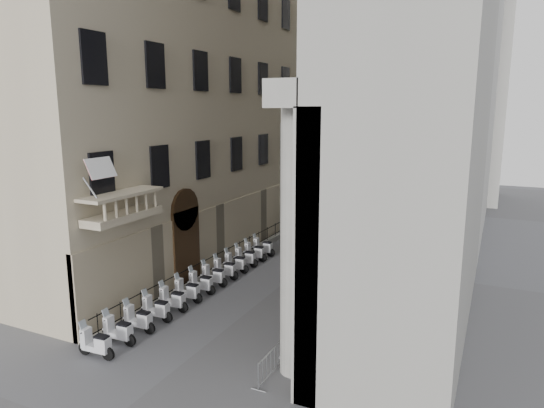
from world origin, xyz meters
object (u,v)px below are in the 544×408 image
(scooter_0, at_px, (97,357))
(street_lamp, at_px, (284,171))
(info_kiosk, at_px, (291,226))
(security_tent, at_px, (333,198))
(pedestrian_b, at_px, (403,207))
(pedestrian_a, at_px, (314,240))

(scooter_0, bearing_deg, street_lamp, -1.61)
(info_kiosk, bearing_deg, scooter_0, -104.90)
(scooter_0, height_order, info_kiosk, info_kiosk)
(security_tent, xyz_separation_m, info_kiosk, (-1.94, -4.45, -1.67))
(street_lamp, height_order, pedestrian_b, street_lamp)
(pedestrian_a, relative_size, pedestrian_b, 1.05)
(pedestrian_b, bearing_deg, security_tent, 65.78)
(street_lamp, xyz_separation_m, pedestrian_b, (6.79, 11.86, -4.41))
(info_kiosk, distance_m, pedestrian_b, 12.69)
(info_kiosk, xyz_separation_m, pedestrian_a, (3.29, -3.65, 0.13))
(info_kiosk, xyz_separation_m, pedestrian_b, (6.65, 10.82, 0.08))
(street_lamp, height_order, info_kiosk, street_lamp)
(pedestrian_a, bearing_deg, security_tent, -85.55)
(pedestrian_b, bearing_deg, scooter_0, 90.73)
(scooter_0, bearing_deg, info_kiosk, -2.05)
(scooter_0, height_order, pedestrian_a, pedestrian_a)
(street_lamp, bearing_deg, info_kiosk, 106.69)
(scooter_0, relative_size, pedestrian_b, 0.79)
(scooter_0, distance_m, info_kiosk, 20.75)
(scooter_0, distance_m, pedestrian_a, 17.39)
(street_lamp, bearing_deg, pedestrian_a, -12.75)
(street_lamp, distance_m, pedestrian_b, 14.36)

